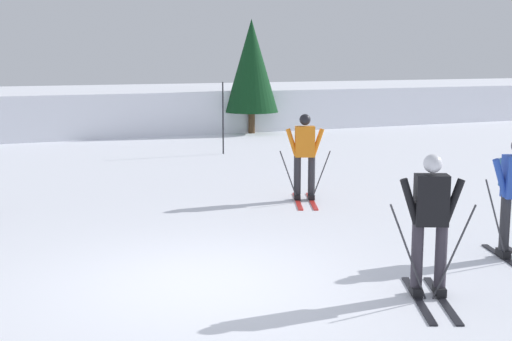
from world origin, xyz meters
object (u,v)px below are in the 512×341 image
Objects in this scene: skier_orange at (305,154)px; trail_marker_pole at (223,118)px; skier_black at (431,221)px; conifer_far_left at (252,66)px.

skier_orange is 0.82× the size of trail_marker_pole.
trail_marker_pole is at bearing 81.04° from skier_black.
skier_orange is at bearing -107.55° from conifer_far_left.
conifer_far_left is at bearing 74.29° from skier_black.
skier_orange is 5.67m from skier_black.
trail_marker_pole reaches higher than skier_orange.
skier_orange is 12.19m from conifer_far_left.
trail_marker_pole is at bearing -121.07° from conifer_far_left.
conifer_far_left is (2.86, 4.74, 1.41)m from trail_marker_pole.
trail_marker_pole is 0.50× the size of conifer_far_left.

